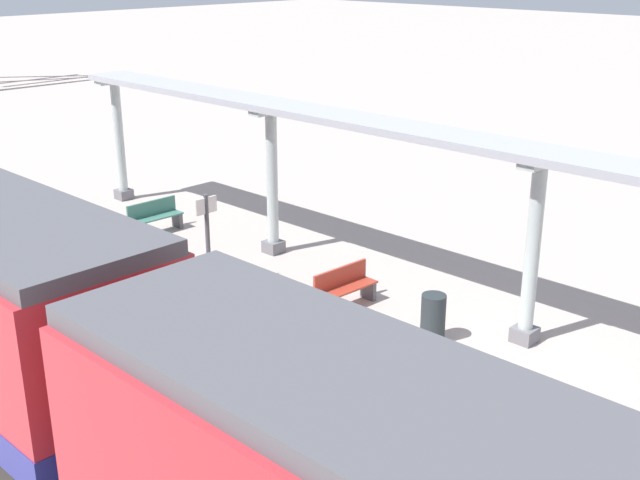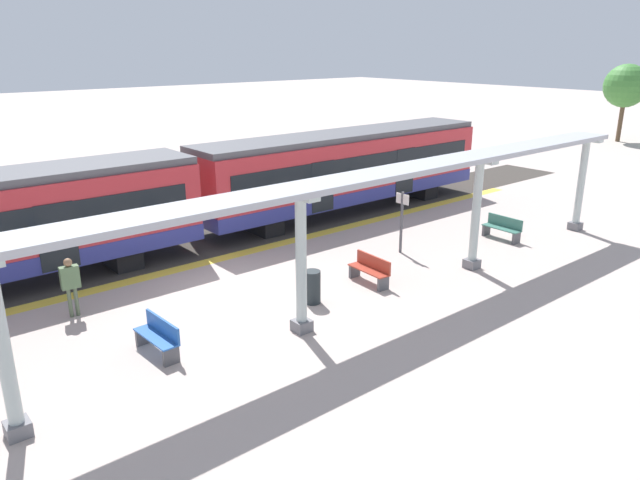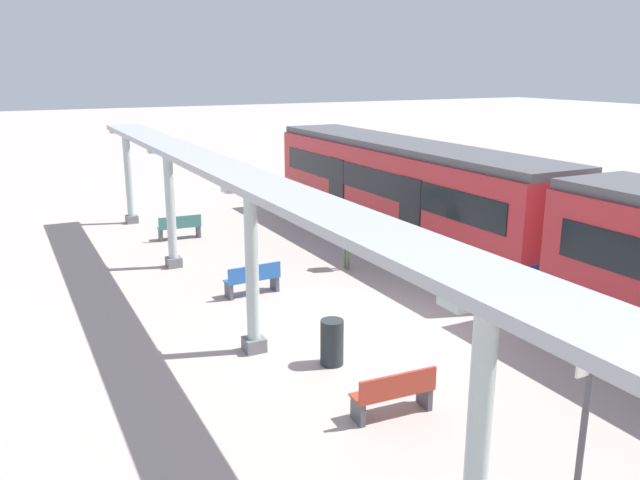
# 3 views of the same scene
# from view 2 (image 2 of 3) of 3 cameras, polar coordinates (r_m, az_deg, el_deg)

# --- Properties ---
(ground_plane) EXTENTS (176.00, 176.00, 0.00)m
(ground_plane) POSITION_cam_2_polar(r_m,az_deg,el_deg) (17.78, -7.20, -5.16)
(ground_plane) COLOR #B2A199
(tactile_edge_strip) EXTENTS (0.53, 34.61, 0.01)m
(tactile_edge_strip) POSITION_cam_2_polar(r_m,az_deg,el_deg) (20.31, -12.00, -2.38)
(tactile_edge_strip) COLOR yellow
(tactile_edge_strip) RESTS_ON ground
(trackbed) EXTENTS (3.20, 46.61, 0.01)m
(trackbed) POSITION_cam_2_polar(r_m,az_deg,el_deg) (21.89, -14.30, -1.04)
(trackbed) COLOR #38332D
(trackbed) RESTS_ON ground
(train_far_carriage) EXTENTS (2.65, 14.24, 3.48)m
(train_far_carriage) POSITION_cam_2_polar(r_m,az_deg,el_deg) (25.96, 2.43, 6.69)
(train_far_carriage) COLOR #BB2A31
(train_far_carriage) RESTS_ON ground
(canopy_pillar_second) EXTENTS (1.10, 0.44, 3.64)m
(canopy_pillar_second) POSITION_cam_2_polar(r_m,az_deg,el_deg) (12.21, -28.08, -9.12)
(canopy_pillar_second) COLOR slate
(canopy_pillar_second) RESTS_ON ground
(canopy_pillar_third) EXTENTS (1.10, 0.44, 3.64)m
(canopy_pillar_third) POSITION_cam_2_polar(r_m,az_deg,el_deg) (14.76, -1.82, -2.27)
(canopy_pillar_third) COLOR slate
(canopy_pillar_third) RESTS_ON ground
(canopy_pillar_fourth) EXTENTS (1.10, 0.44, 3.64)m
(canopy_pillar_fourth) POSITION_cam_2_polar(r_m,az_deg,el_deg) (19.72, 14.70, 2.42)
(canopy_pillar_fourth) COLOR slate
(canopy_pillar_fourth) RESTS_ON ground
(canopy_pillar_fifth) EXTENTS (1.10, 0.44, 3.64)m
(canopy_pillar_fifth) POSITION_cam_2_polar(r_m,az_deg,el_deg) (25.35, 23.71, 4.91)
(canopy_pillar_fifth) COLOR slate
(canopy_pillar_fifth) RESTS_ON ground
(canopy_beam) EXTENTS (1.20, 27.81, 0.16)m
(canopy_beam) POSITION_cam_2_polar(r_m,az_deg,el_deg) (14.40, -0.93, 5.00)
(canopy_beam) COLOR #A8AAB2
(canopy_beam) RESTS_ON canopy_pillar_nearest
(bench_near_end) EXTENTS (1.52, 0.52, 0.86)m
(bench_near_end) POSITION_cam_2_polar(r_m,az_deg,el_deg) (18.35, 4.85, -2.82)
(bench_near_end) COLOR #A23525
(bench_near_end) RESTS_ON ground
(bench_far_end) EXTENTS (1.52, 0.52, 0.86)m
(bench_far_end) POSITION_cam_2_polar(r_m,az_deg,el_deg) (14.78, -15.18, -8.85)
(bench_far_end) COLOR #2459AA
(bench_far_end) RESTS_ON ground
(bench_extra_slot) EXTENTS (1.51, 0.48, 0.86)m
(bench_extra_slot) POSITION_cam_2_polar(r_m,az_deg,el_deg) (23.46, 17.08, 1.13)
(bench_extra_slot) COLOR #3C7364
(bench_extra_slot) RESTS_ON ground
(trash_bin) EXTENTS (0.48, 0.48, 0.96)m
(trash_bin) POSITION_cam_2_polar(r_m,az_deg,el_deg) (16.90, -0.75, -4.52)
(trash_bin) COLOR #232B2E
(trash_bin) RESTS_ON ground
(platform_info_sign) EXTENTS (0.56, 0.10, 2.20)m
(platform_info_sign) POSITION_cam_2_polar(r_m,az_deg,el_deg) (20.90, 7.83, 2.27)
(platform_info_sign) COLOR #4C4C51
(platform_info_sign) RESTS_ON ground
(passenger_waiting_near_edge) EXTENTS (0.25, 0.50, 1.66)m
(passenger_waiting_near_edge) POSITION_cam_2_polar(r_m,az_deg,el_deg) (17.20, -22.80, -3.59)
(passenger_waiting_near_edge) COLOR #505F46
(passenger_waiting_near_edge) RESTS_ON ground
(tree_left_background) EXTENTS (3.16, 3.16, 5.69)m
(tree_left_background) POSITION_cam_2_polar(r_m,az_deg,el_deg) (50.81, 27.24, 12.97)
(tree_left_background) COLOR brown
(tree_left_background) RESTS_ON ground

